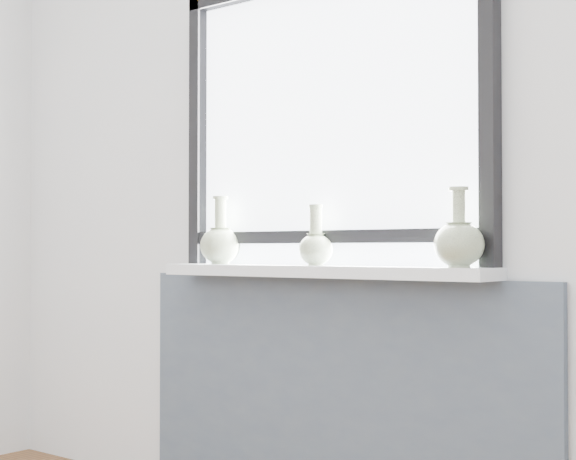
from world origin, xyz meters
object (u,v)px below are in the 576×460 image
Objects in this scene: vase_a at (220,243)px; vase_c at (459,241)px; windowsill at (317,271)px; vase_b at (316,246)px.

vase_a reaches higher than vase_c.
vase_c is at bearing -2.05° from vase_a.
vase_c reaches higher than windowsill.
vase_a is at bearing 179.04° from vase_b.
vase_b is at bearing -178.94° from windowsill.
vase_a is 1.05× the size of vase_c.
vase_a is 1.22× the size of vase_b.
windowsill is at bearing 177.02° from vase_c.
vase_a is at bearing 177.95° from vase_c.
vase_c is (1.03, -0.04, -0.00)m from vase_a.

